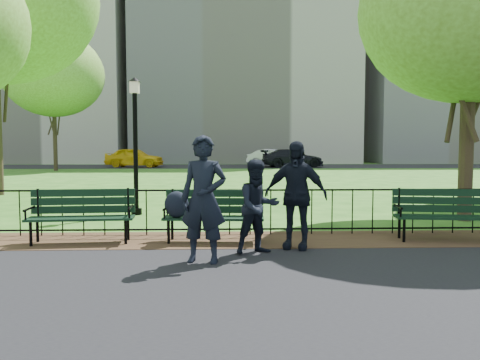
{
  "coord_description": "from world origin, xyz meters",
  "views": [
    {
      "loc": [
        -0.3,
        -6.97,
        1.7
      ],
      "look_at": [
        -0.01,
        1.5,
        1.11
      ],
      "focal_mm": 35.0,
      "sensor_mm": 36.0,
      "label": 1
    }
  ],
  "objects_px": {
    "person_left": "(204,199)",
    "sedan_dark": "(293,158)",
    "person_mid": "(258,207)",
    "taxi": "(134,157)",
    "tree_far_w": "(53,74)",
    "park_bench_right_a": "(445,209)",
    "person_right": "(295,195)",
    "tree_near_e": "(471,9)",
    "sedan_silver": "(274,158)",
    "lamppost": "(135,140)",
    "park_bench_left_a": "(82,210)",
    "park_bench_main": "(197,207)"
  },
  "relations": [
    {
      "from": "person_left",
      "to": "sedan_dark",
      "type": "relative_size",
      "value": 0.36
    },
    {
      "from": "person_mid",
      "to": "taxi",
      "type": "height_order",
      "value": "taxi"
    },
    {
      "from": "tree_far_w",
      "to": "taxi",
      "type": "xyz_separation_m",
      "value": [
        4.58,
        5.87,
        -6.08
      ]
    },
    {
      "from": "park_bench_right_a",
      "to": "person_right",
      "type": "relative_size",
      "value": 1.03
    },
    {
      "from": "person_mid",
      "to": "taxi",
      "type": "xyz_separation_m",
      "value": [
        -8.22,
        32.94,
        0.09
      ]
    },
    {
      "from": "tree_near_e",
      "to": "sedan_dark",
      "type": "distance_m",
      "value": 29.31
    },
    {
      "from": "tree_near_e",
      "to": "sedan_silver",
      "type": "bearing_deg",
      "value": 92.32
    },
    {
      "from": "taxi",
      "to": "person_right",
      "type": "bearing_deg",
      "value": -157.02
    },
    {
      "from": "taxi",
      "to": "sedan_silver",
      "type": "distance_m",
      "value": 12.07
    },
    {
      "from": "lamppost",
      "to": "sedan_silver",
      "type": "bearing_deg",
      "value": 77.16
    },
    {
      "from": "tree_near_e",
      "to": "person_right",
      "type": "distance_m",
      "value": 6.59
    },
    {
      "from": "park_bench_right_a",
      "to": "tree_near_e",
      "type": "height_order",
      "value": "tree_near_e"
    },
    {
      "from": "lamppost",
      "to": "sedan_silver",
      "type": "xyz_separation_m",
      "value": [
        6.61,
        28.98,
        -1.1
      ]
    },
    {
      "from": "sedan_dark",
      "to": "sedan_silver",
      "type": "bearing_deg",
      "value": 45.49
    },
    {
      "from": "park_bench_right_a",
      "to": "sedan_dark",
      "type": "relative_size",
      "value": 0.35
    },
    {
      "from": "person_left",
      "to": "tree_near_e",
      "type": "bearing_deg",
      "value": 45.25
    },
    {
      "from": "tree_near_e",
      "to": "person_mid",
      "type": "relative_size",
      "value": 4.65
    },
    {
      "from": "park_bench_left_a",
      "to": "tree_near_e",
      "type": "height_order",
      "value": "tree_near_e"
    },
    {
      "from": "tree_near_e",
      "to": "lamppost",
      "type": "bearing_deg",
      "value": 171.11
    },
    {
      "from": "tree_far_w",
      "to": "person_right",
      "type": "xyz_separation_m",
      "value": [
        13.45,
        -26.72,
        -6.02
      ]
    },
    {
      "from": "park_bench_left_a",
      "to": "sedan_dark",
      "type": "distance_m",
      "value": 32.41
    },
    {
      "from": "park_bench_right_a",
      "to": "tree_near_e",
      "type": "relative_size",
      "value": 0.27
    },
    {
      "from": "person_mid",
      "to": "sedan_silver",
      "type": "distance_m",
      "value": 33.7
    },
    {
      "from": "park_bench_left_a",
      "to": "person_mid",
      "type": "distance_m",
      "value": 3.23
    },
    {
      "from": "sedan_silver",
      "to": "person_right",
      "type": "bearing_deg",
      "value": -160.78
    },
    {
      "from": "park_bench_main",
      "to": "person_mid",
      "type": "relative_size",
      "value": 1.21
    },
    {
      "from": "park_bench_main",
      "to": "person_left",
      "type": "height_order",
      "value": "person_left"
    },
    {
      "from": "park_bench_right_a",
      "to": "sedan_silver",
      "type": "bearing_deg",
      "value": 97.16
    },
    {
      "from": "park_bench_right_a",
      "to": "lamppost",
      "type": "bearing_deg",
      "value": 158.12
    },
    {
      "from": "tree_near_e",
      "to": "taxi",
      "type": "height_order",
      "value": "tree_near_e"
    },
    {
      "from": "lamppost",
      "to": "tree_far_w",
      "type": "xyz_separation_m",
      "value": [
        -10.03,
        22.57,
        5.05
      ]
    },
    {
      "from": "person_mid",
      "to": "tree_near_e",
      "type": "bearing_deg",
      "value": 11.4
    },
    {
      "from": "lamppost",
      "to": "sedan_silver",
      "type": "height_order",
      "value": "lamppost"
    },
    {
      "from": "park_bench_left_a",
      "to": "lamppost",
      "type": "relative_size",
      "value": 0.54
    },
    {
      "from": "park_bench_left_a",
      "to": "sedan_silver",
      "type": "distance_m",
      "value": 33.22
    },
    {
      "from": "park_bench_main",
      "to": "taxi",
      "type": "bearing_deg",
      "value": 106.38
    },
    {
      "from": "sedan_silver",
      "to": "person_mid",
      "type": "bearing_deg",
      "value": -161.83
    },
    {
      "from": "tree_near_e",
      "to": "taxi",
      "type": "xyz_separation_m",
      "value": [
        -13.28,
        29.67,
        -3.99
      ]
    },
    {
      "from": "park_bench_right_a",
      "to": "tree_near_e",
      "type": "distance_m",
      "value": 5.1
    },
    {
      "from": "tree_far_w",
      "to": "person_right",
      "type": "distance_m",
      "value": 30.51
    },
    {
      "from": "person_right",
      "to": "tree_near_e",
      "type": "bearing_deg",
      "value": 53.75
    },
    {
      "from": "taxi",
      "to": "sedan_dark",
      "type": "height_order",
      "value": "taxi"
    },
    {
      "from": "person_left",
      "to": "person_mid",
      "type": "height_order",
      "value": "person_left"
    },
    {
      "from": "park_bench_right_a",
      "to": "park_bench_main",
      "type": "bearing_deg",
      "value": -172.11
    },
    {
      "from": "park_bench_main",
      "to": "tree_near_e",
      "type": "xyz_separation_m",
      "value": [
        6.09,
        2.34,
        4.2
      ]
    },
    {
      "from": "tree_far_w",
      "to": "person_mid",
      "type": "relative_size",
      "value": 6.66
    },
    {
      "from": "lamppost",
      "to": "person_mid",
      "type": "bearing_deg",
      "value": -58.38
    },
    {
      "from": "park_bench_main",
      "to": "lamppost",
      "type": "relative_size",
      "value": 0.53
    },
    {
      "from": "park_bench_main",
      "to": "tree_near_e",
      "type": "distance_m",
      "value": 7.76
    },
    {
      "from": "sedan_silver",
      "to": "sedan_dark",
      "type": "xyz_separation_m",
      "value": [
        1.45,
        -1.18,
        -0.0
      ]
    }
  ]
}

